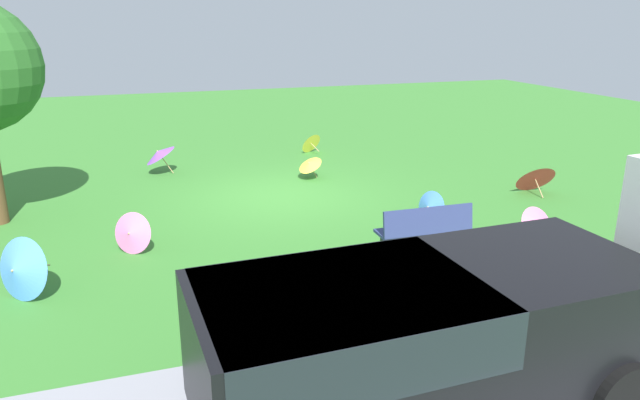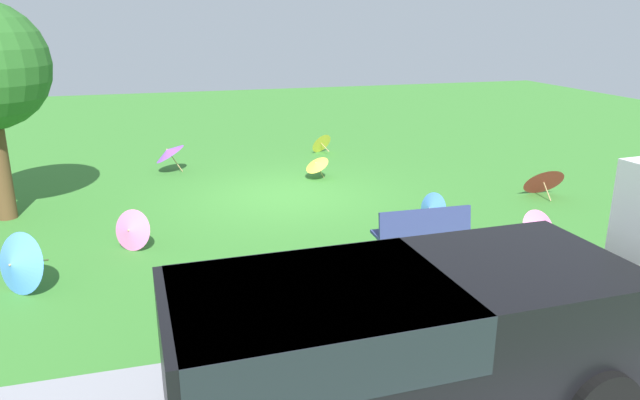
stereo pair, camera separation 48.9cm
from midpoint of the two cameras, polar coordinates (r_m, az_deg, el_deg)
ground at (r=13.47m, az=-4.82°, el=0.36°), size 40.00×40.00×0.00m
van_dark at (r=6.03m, az=6.57°, el=-12.65°), size 4.65×2.23×1.53m
park_bench at (r=10.08m, az=8.58°, el=-2.88°), size 1.61×0.51×0.90m
parasol_yellow_0 at (r=14.72m, az=-1.95°, el=3.44°), size 0.75×0.77×0.59m
parasol_yellow_1 at (r=17.64m, az=-1.75°, el=5.50°), size 0.76×0.68×0.62m
parasol_pink_0 at (r=10.71m, az=-18.87°, el=-3.04°), size 0.76×0.72×0.72m
parasol_pink_1 at (r=11.23m, az=19.06°, el=-2.24°), size 0.78×0.76×0.67m
parasol_blue_0 at (r=9.58m, az=-28.22°, el=-5.91°), size 0.96×0.92×0.94m
parasol_purple_0 at (r=15.78m, az=-15.98°, el=4.30°), size 0.86×0.90×0.82m
parasol_red_1 at (r=14.32m, az=18.87°, el=2.09°), size 0.97×0.82×0.77m
parasol_blue_1 at (r=11.76m, az=9.26°, el=-0.69°), size 0.62×0.69×0.65m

